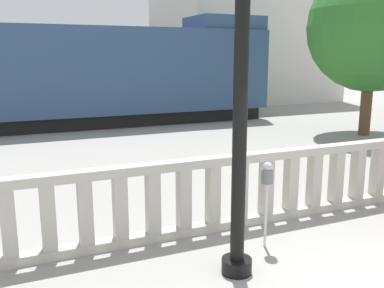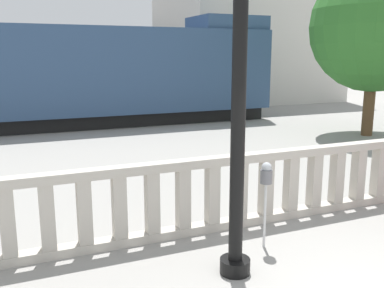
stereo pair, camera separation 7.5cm
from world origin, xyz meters
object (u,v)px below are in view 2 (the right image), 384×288
at_px(parking_meter, 266,179).
at_px(train_far, 85,68).
at_px(lamppost, 240,27).
at_px(tree_left, 375,27).

height_order(parking_meter, train_far, train_far).
height_order(lamppost, tree_left, tree_left).
bearing_deg(tree_left, train_far, 113.68).
relative_size(parking_meter, tree_left, 0.22).
relative_size(lamppost, train_far, 0.19).
xyz_separation_m(lamppost, train_far, (1.91, 23.82, -1.16)).
bearing_deg(tree_left, parking_meter, -142.52).
relative_size(parking_meter, train_far, 0.05).
xyz_separation_m(parking_meter, tree_left, (8.48, 6.50, 2.76)).
bearing_deg(train_far, lamppost, -94.59).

